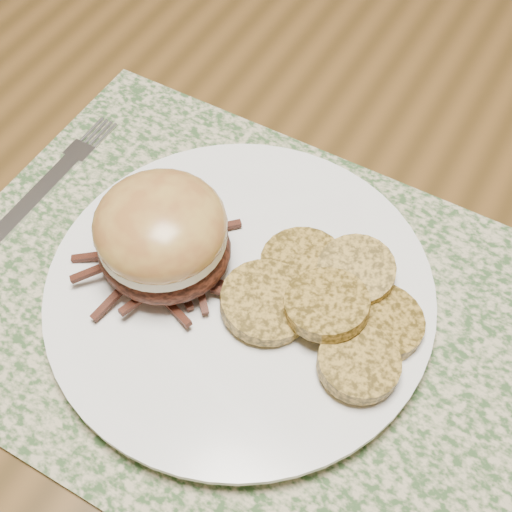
{
  "coord_description": "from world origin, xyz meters",
  "views": [
    {
      "loc": [
        0.13,
        -0.37,
        1.2
      ],
      "look_at": [
        -0.01,
        -0.13,
        0.79
      ],
      "focal_mm": 50.0,
      "sensor_mm": 36.0,
      "label": 1
    }
  ],
  "objects_px": {
    "dining_table": "(330,233)",
    "fork": "(46,186)",
    "dinner_plate": "(240,293)",
    "pork_sandwich": "(162,235)"
  },
  "relations": [
    {
      "from": "dinner_plate",
      "to": "fork",
      "type": "distance_m",
      "value": 0.19
    },
    {
      "from": "dining_table",
      "to": "fork",
      "type": "distance_m",
      "value": 0.25
    },
    {
      "from": "pork_sandwich",
      "to": "fork",
      "type": "height_order",
      "value": "pork_sandwich"
    },
    {
      "from": "pork_sandwich",
      "to": "fork",
      "type": "distance_m",
      "value": 0.14
    },
    {
      "from": "fork",
      "to": "dining_table",
      "type": "bearing_deg",
      "value": 33.82
    },
    {
      "from": "dining_table",
      "to": "fork",
      "type": "bearing_deg",
      "value": -146.47
    },
    {
      "from": "dining_table",
      "to": "dinner_plate",
      "type": "height_order",
      "value": "dinner_plate"
    },
    {
      "from": "dining_table",
      "to": "dinner_plate",
      "type": "bearing_deg",
      "value": -93.64
    },
    {
      "from": "dining_table",
      "to": "fork",
      "type": "height_order",
      "value": "fork"
    },
    {
      "from": "dinner_plate",
      "to": "pork_sandwich",
      "type": "height_order",
      "value": "pork_sandwich"
    }
  ]
}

